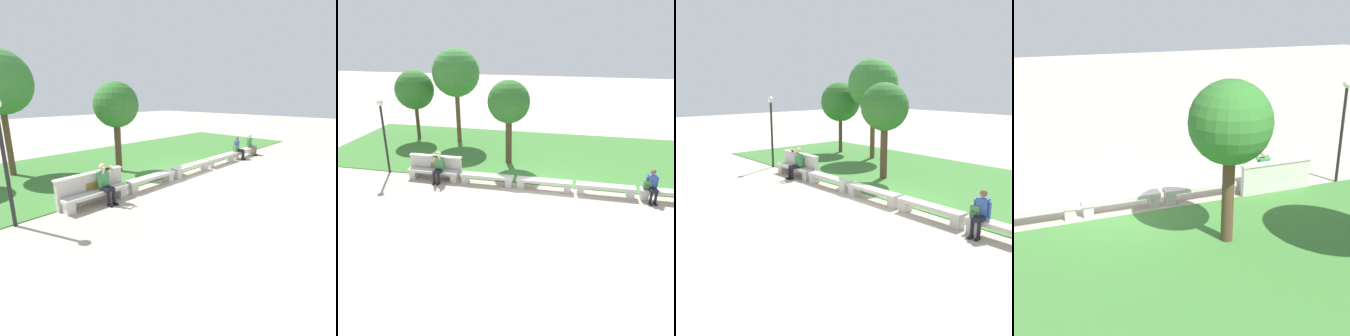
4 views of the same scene
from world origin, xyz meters
The scene contains 15 objects.
ground_plane centered at (0.00, 0.00, 0.00)m, with size 80.00×80.00×0.00m, color #B2A593.
grass_strip centered at (0.00, 4.38, 0.01)m, with size 24.05×8.00×0.03m, color #3D7533.
bench_main centered at (-4.88, 0.00, 0.31)m, with size 2.29×0.40×0.45m.
bench_near centered at (-2.44, 0.00, 0.31)m, with size 2.29×0.40×0.45m.
bench_mid centered at (0.00, 0.00, 0.31)m, with size 2.29×0.40×0.45m.
bench_far centered at (2.44, 0.00, 0.31)m, with size 2.29×0.40×0.45m.
bench_end centered at (4.88, 0.00, 0.31)m, with size 2.29×0.40×0.45m.
backrest_wall_with_plaque centered at (-4.88, 0.34, 0.52)m, with size 2.42×0.24×1.01m.
person_photographer centered at (-4.59, -0.08, 0.74)m, with size 0.48×0.73×1.32m.
person_distant centered at (4.13, -0.07, 0.67)m, with size 0.47×0.71×1.26m.
backpack centered at (3.97, -0.01, 0.63)m, with size 0.28×0.24×0.43m.
tree_behind_wall centered at (-2.05, 2.67, 3.02)m, with size 2.00×2.00×4.07m.
tree_left_background centered at (-5.69, 5.60, 3.96)m, with size 2.65×2.65×5.32m.
tree_right_background centered at (-8.28, 5.53, 2.96)m, with size 2.26×2.26×4.11m.
lamp_post centered at (-7.24, 0.32, 2.27)m, with size 0.28×0.28×3.41m.
Camera 3 is at (9.32, -9.33, 4.01)m, focal length 42.00 mm.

